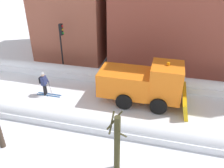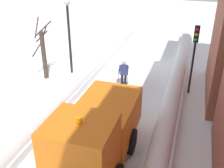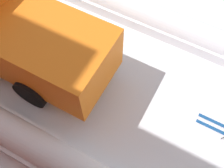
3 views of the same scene
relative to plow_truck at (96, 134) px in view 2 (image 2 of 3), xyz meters
The scene contains 8 objects.
ground_plane 1.92m from the plow_truck, 62.22° to the right, with size 80.00×80.00×0.00m, color white.
snowbank_left 2.81m from the plow_truck, 155.35° to the right, with size 1.10×36.00×0.96m.
snowbank_right 3.84m from the plow_truck, 17.19° to the right, with size 1.10×36.00×0.90m.
plow_truck is the anchor object (origin of this frame).
skier 7.05m from the plow_truck, 83.51° to the right, with size 0.62×1.80×1.81m.
traffic_light_pole 8.03m from the plow_truck, 113.62° to the right, with size 0.28×0.42×4.12m.
street_lamp 9.48m from the plow_truck, 58.67° to the right, with size 0.40×0.40×5.01m.
bare_tree_near 9.07m from the plow_truck, 47.39° to the right, with size 1.15×1.25×4.02m.
Camera 2 is at (-3.66, 18.82, 7.77)m, focal length 43.22 mm.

